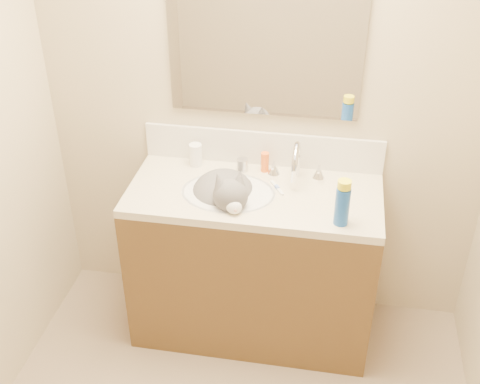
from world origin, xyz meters
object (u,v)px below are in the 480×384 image
at_px(faucet, 296,164).
at_px(silver_jar, 242,165).
at_px(basin, 228,205).
at_px(pill_bottle, 196,155).
at_px(vanity_cabinet, 253,265).
at_px(spray_can, 342,206).
at_px(cat, 225,196).
at_px(amber_bottle, 265,162).

relative_size(faucet, silver_jar, 4.39).
bearing_deg(silver_jar, faucet, -9.40).
distance_m(basin, pill_bottle, 0.33).
height_order(vanity_cabinet, spray_can, spray_can).
distance_m(pill_bottle, silver_jar, 0.24).
bearing_deg(cat, pill_bottle, 106.41).
distance_m(cat, silver_jar, 0.22).
bearing_deg(amber_bottle, basin, -122.05).
relative_size(basin, amber_bottle, 4.45).
bearing_deg(amber_bottle, faucet, -20.71).
relative_size(vanity_cabinet, basin, 2.67).
bearing_deg(faucet, vanity_cabinet, -142.71).
relative_size(vanity_cabinet, pill_bottle, 10.33).
relative_size(pill_bottle, silver_jar, 1.82).
bearing_deg(pill_bottle, silver_jar, -3.67).
bearing_deg(pill_bottle, faucet, -6.71).
bearing_deg(basin, vanity_cabinet, 14.04).
distance_m(amber_bottle, spray_can, 0.55).
bearing_deg(cat, silver_jar, 52.43).
xyz_separation_m(faucet, pill_bottle, (-0.51, 0.06, -0.03)).
bearing_deg(basin, silver_jar, 81.59).
bearing_deg(spray_can, basin, 162.84).
height_order(faucet, cat, faucet).
relative_size(pill_bottle, spray_can, 0.67).
bearing_deg(spray_can, faucet, 124.71).
distance_m(vanity_cabinet, amber_bottle, 0.54).
height_order(faucet, pill_bottle, faucet).
height_order(basin, pill_bottle, pill_bottle).
bearing_deg(faucet, basin, -150.88).
bearing_deg(amber_bottle, pill_bottle, 179.97).
distance_m(basin, silver_jar, 0.24).
relative_size(amber_bottle, spray_can, 0.58).
bearing_deg(basin, pill_bottle, 132.66).
xyz_separation_m(basin, silver_jar, (0.03, 0.21, 0.10)).
bearing_deg(basin, amber_bottle, 57.95).
xyz_separation_m(basin, pill_bottle, (-0.21, 0.23, 0.13)).
bearing_deg(faucet, amber_bottle, 159.29).
height_order(pill_bottle, spray_can, spray_can).
bearing_deg(faucet, silver_jar, 170.60).
bearing_deg(amber_bottle, vanity_cabinet, -96.39).
distance_m(pill_bottle, amber_bottle, 0.35).
xyz_separation_m(vanity_cabinet, faucet, (0.18, 0.14, 0.54)).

